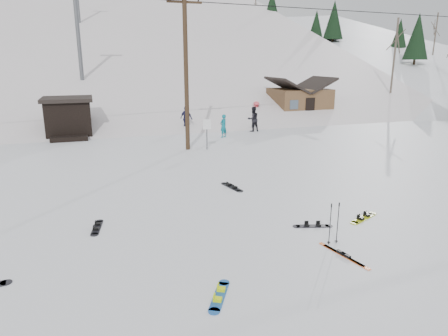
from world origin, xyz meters
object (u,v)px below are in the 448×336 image
object	(u,v)px
utility_pole	(186,71)
hero_snowboard	(219,296)
hero_skis	(343,255)
cabin	(299,102)

from	to	relation	value
utility_pole	hero_snowboard	distance (m)	16.52
hero_skis	hero_snowboard	bearing A→B (deg)	179.74
utility_pole	cabin	distance (m)	16.71
cabin	hero_skis	world-z (taller)	cabin
hero_snowboard	hero_skis	bearing A→B (deg)	-49.33
cabin	hero_snowboard	size ratio (longest dim) A/B	4.16
hero_snowboard	cabin	bearing A→B (deg)	-2.88
cabin	hero_skis	distance (m)	27.57
hero_snowboard	hero_skis	world-z (taller)	hero_snowboard
utility_pole	hero_snowboard	bearing A→B (deg)	-100.67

